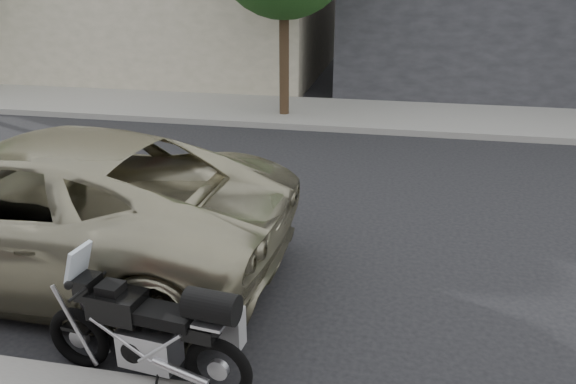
{
  "coord_description": "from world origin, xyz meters",
  "views": [
    {
      "loc": [
        -0.85,
        7.83,
        3.66
      ],
      "look_at": [
        0.49,
        1.12,
        0.9
      ],
      "focal_mm": 35.0,
      "sensor_mm": 36.0,
      "label": 1
    }
  ],
  "objects": [
    {
      "name": "far_sidewalk",
      "position": [
        0.0,
        -6.5,
        0.07
      ],
      "size": [
        44.0,
        3.0,
        0.15
      ],
      "primitive_type": "cube",
      "color": "gray",
      "rests_on": "ground"
    },
    {
      "name": "minivan",
      "position": [
        3.5,
        2.14,
        0.89
      ],
      "size": [
        6.54,
        3.21,
        1.79
      ],
      "primitive_type": "imported",
      "rotation": [
        0.0,
        0.0,
        1.53
      ],
      "color": "tan",
      "rests_on": "ground"
    },
    {
      "name": "motorcycle",
      "position": [
        1.13,
        3.89,
        0.58
      ],
      "size": [
        2.13,
        0.69,
        1.35
      ],
      "rotation": [
        0.0,
        0.0,
        -0.12
      ],
      "color": "black",
      "rests_on": "ground"
    },
    {
      "name": "ground",
      "position": [
        0.0,
        0.0,
        0.0
      ],
      "size": [
        120.0,
        120.0,
        0.0
      ],
      "primitive_type": "plane",
      "color": "black",
      "rests_on": "ground"
    }
  ]
}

